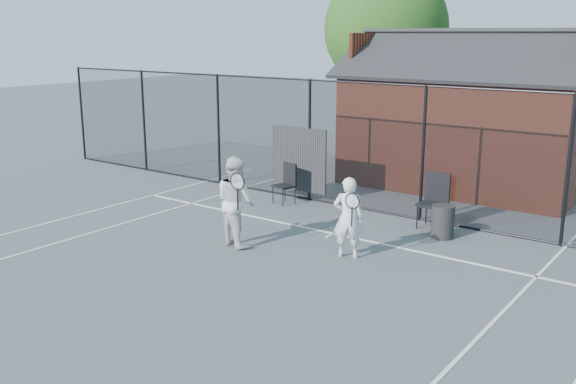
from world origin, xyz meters
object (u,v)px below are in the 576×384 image
Objects in this scene: player_back at (236,201)px; chair_right at (432,202)px; player_front at (348,217)px; clubhouse at (469,126)px; chair_left at (284,184)px; waste_bin at (443,222)px.

chair_right is (2.64, 3.32, -0.31)m from player_back.
player_front reaches higher than chair_right.
player_front is at bearing -86.26° from clubhouse.
clubhouse is 4.25× the size of player_front.
chair_right reaches higher than chair_left.
clubhouse is at bearing 106.08° from waste_bin.
player_back is at bearing -162.56° from player_front.
clubhouse is 7.11m from player_front.
waste_bin is at bearing 66.04° from player_front.
clubhouse is 5.54m from chair_left.
chair_right is 0.72m from waste_bin.
player_back is 1.84× the size of chair_left.
player_back reaches higher than chair_left.
waste_bin is (0.95, 2.14, -0.43)m from player_front.
chair_right is at bearing 132.46° from waste_bin.
player_back is (-1.68, -7.72, -0.72)m from clubhouse.
chair_left is at bearing 143.68° from player_front.
waste_bin is at bearing -47.71° from chair_right.
player_back is 4.22m from waste_bin.
chair_right is at bearing -77.76° from clubhouse.
clubhouse is at bearing 102.07° from chair_right.
clubhouse reaches higher than player_back.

